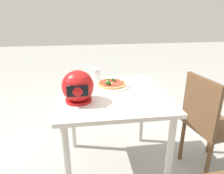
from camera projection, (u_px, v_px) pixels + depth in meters
name	position (u px, v px, depth m)	size (l,w,h in m)	color
ground_plane	(113.00, 167.00, 1.94)	(14.00, 14.00, 0.00)	#9E9E99
dining_table	(113.00, 105.00, 1.70)	(0.85, 0.87, 0.76)	beige
pizza_plate	(111.00, 85.00, 1.81)	(0.31, 0.31, 0.01)	white
pizza	(111.00, 83.00, 1.80)	(0.25, 0.25, 0.05)	tan
motorcycle_helmet	(78.00, 87.00, 1.48)	(0.23, 0.23, 0.23)	#B21414
drinking_glass	(96.00, 74.00, 1.94)	(0.07, 0.07, 0.11)	silver
chair_side	(207.00, 121.00, 1.74)	(0.46, 0.46, 0.90)	brown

